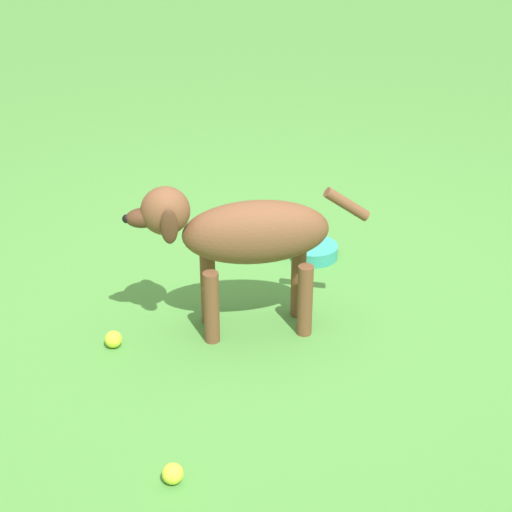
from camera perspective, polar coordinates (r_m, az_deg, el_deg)
The scene contains 5 objects.
ground at distance 3.38m, azimuth 1.15°, elevation -3.79°, with size 14.00×14.00×0.00m, color #478438.
dog at distance 3.07m, azimuth -0.99°, elevation 1.42°, with size 0.72×0.64×0.62m.
tennis_ball_0 at distance 3.19m, azimuth -9.77°, elevation -5.66°, with size 0.07×0.07×0.07m, color #C5E02F.
tennis_ball_1 at distance 2.59m, azimuth -5.74°, elevation -14.65°, with size 0.07×0.07×0.07m, color #C3E034.
water_bowl at distance 3.77m, azimuth 3.98°, elevation 0.35°, with size 0.22×0.22×0.06m, color teal.
Camera 1 is at (1.49, -2.44, 1.80)m, focal length 58.24 mm.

